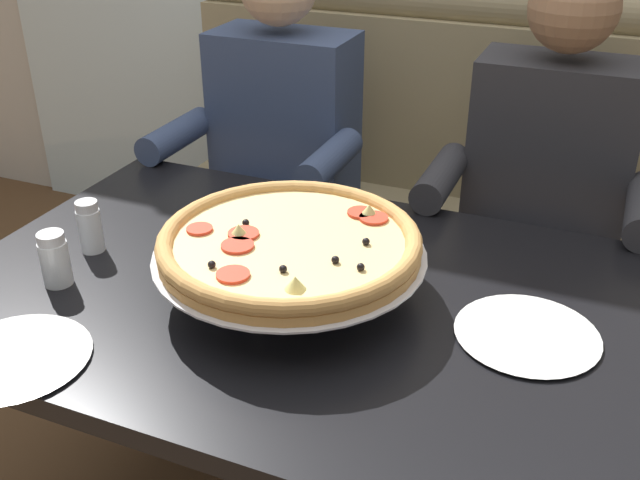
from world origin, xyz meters
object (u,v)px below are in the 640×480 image
shaker_oregano (55,263)px  patio_chair (265,59)px  diner_left (269,151)px  dining_table (295,323)px  booth_bench (417,232)px  diner_right (542,195)px  plate_near_right (527,331)px  pizza (290,244)px  plate_near_left (13,355)px  shaker_pepper_flakes (90,230)px

shaker_oregano → patio_chair: patio_chair is taller
diner_left → dining_table: bearing=-60.0°
booth_bench → diner_right: size_ratio=1.31×
patio_chair → plate_near_right: bearing=-53.7°
patio_chair → dining_table: bearing=-62.0°
diner_right → plate_near_right: diner_right is taller
pizza → plate_near_right: (0.44, 0.03, -0.09)m
plate_near_left → shaker_pepper_flakes: bearing=108.2°
shaker_pepper_flakes → patio_chair: 2.35m
shaker_pepper_flakes → plate_near_left: 0.38m
diner_left → pizza: size_ratio=2.51×
plate_near_left → plate_near_right: size_ratio=1.01×
shaker_oregano → diner_left: bearing=86.2°
dining_table → pizza: (0.00, -0.02, 0.19)m
pizza → plate_near_right: size_ratio=2.02×
plate_near_right → shaker_oregano: bearing=-168.7°
booth_bench → patio_chair: 1.74m
dining_table → diner_right: bearing=60.0°
dining_table → shaker_oregano: bearing=-159.3°
pizza → shaker_pepper_flakes: (-0.45, -0.01, -0.06)m
booth_bench → dining_table: size_ratio=1.25×
dining_table → diner_right: (0.38, 0.65, 0.07)m
booth_bench → pizza: (0.00, -0.93, 0.43)m
shaker_pepper_flakes → plate_near_right: (0.89, 0.04, -0.04)m
shaker_oregano → pizza: bearing=18.5°
booth_bench → diner_right: 0.56m
plate_near_left → shaker_oregano: bearing=113.1°
booth_bench → diner_left: size_ratio=1.31×
diner_left → pizza: bearing=-60.6°
booth_bench → shaker_oregano: bearing=-111.7°
shaker_pepper_flakes → dining_table: bearing=3.6°
pizza → patio_chair: size_ratio=0.59×
booth_bench → dining_table: 0.95m
diner_right → plate_near_left: 1.25m
pizza → shaker_oregano: pizza is taller
booth_bench → shaker_pepper_flakes: bearing=-115.6°
plate_near_right → pizza: bearing=-176.1°
dining_table → pizza: pizza is taller
shaker_pepper_flakes → shaker_oregano: 0.14m
booth_bench → patio_chair: booth_bench is taller
booth_bench → plate_near_right: 1.06m
plate_near_left → dining_table: bearing=49.0°
shaker_pepper_flakes → patio_chair: patio_chair is taller
diner_left → shaker_oregano: size_ratio=11.66×
diner_right → shaker_pepper_flakes: 1.07m
shaker_oregano → plate_near_right: bearing=11.3°
diner_right → patio_chair: diner_right is taller
diner_left → patio_chair: bearing=117.1°
dining_table → plate_near_right: bearing=1.5°
diner_left → plate_near_right: bearing=-38.1°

